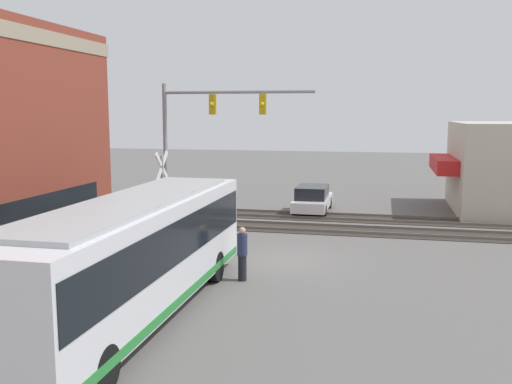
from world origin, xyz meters
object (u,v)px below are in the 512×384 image
Objects in this scene: city_bus at (135,253)px; parked_car_white at (312,200)px; pedestrian_near_bus at (242,253)px; crossing_signal at (162,185)px.

parked_car_white is (17.48, -2.60, -1.11)m from city_bus.
city_bus is 6.52× the size of pedestrian_near_bus.
crossing_signal is 8.13m from pedestrian_near_bus.
city_bus is 10.56m from crossing_signal.
parked_car_white is at bearing -38.23° from crossing_signal.
city_bus is at bearing 153.58° from pedestrian_near_bus.
pedestrian_near_bus is at bearing -139.28° from crossing_signal.
crossing_signal is 0.82× the size of parked_car_white.
pedestrian_near_bus is (-13.52, 0.63, 0.23)m from parked_car_white.
crossing_signal is at bearing 141.77° from parked_car_white.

